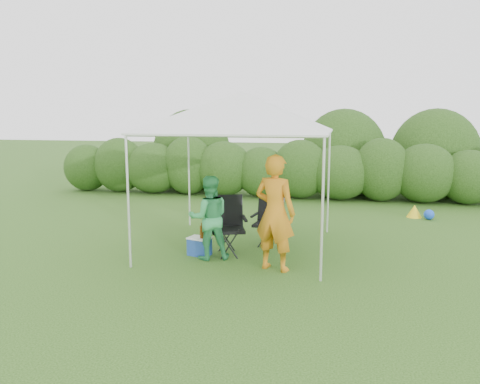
% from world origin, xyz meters
% --- Properties ---
extents(ground, '(70.00, 70.00, 0.00)m').
position_xyz_m(ground, '(0.00, 0.00, 0.00)').
color(ground, '#3A6420').
extents(hedge, '(14.17, 1.53, 1.80)m').
position_xyz_m(hedge, '(0.03, 6.00, 0.83)').
color(hedge, '#2C5019').
rests_on(hedge, ground).
extents(canopy, '(3.10, 3.10, 2.83)m').
position_xyz_m(canopy, '(0.00, 0.50, 2.46)').
color(canopy, silver).
rests_on(canopy, ground).
extents(chair_right, '(0.60, 0.55, 0.89)m').
position_xyz_m(chair_right, '(0.45, 0.84, 0.50)').
color(chair_right, black).
rests_on(chair_right, ground).
extents(chair_left, '(0.75, 0.72, 1.02)m').
position_xyz_m(chair_left, '(-0.17, 0.08, 0.58)').
color(chair_left, black).
rests_on(chair_left, ground).
extents(man, '(0.77, 0.62, 1.82)m').
position_xyz_m(man, '(0.76, -0.62, 0.91)').
color(man, orange).
rests_on(man, ground).
extents(woman, '(0.84, 0.76, 1.42)m').
position_xyz_m(woman, '(-0.40, -0.28, 0.71)').
color(woman, '#329A56').
rests_on(woman, ground).
extents(cooler, '(0.44, 0.37, 0.32)m').
position_xyz_m(cooler, '(-0.62, -0.13, 0.16)').
color(cooler, '#204395').
rests_on(cooler, ground).
extents(bottle, '(0.07, 0.07, 0.27)m').
position_xyz_m(bottle, '(-0.56, -0.17, 0.45)').
color(bottle, '#592D0C').
rests_on(bottle, cooler).
extents(lawn_toy, '(0.60, 0.50, 0.30)m').
position_xyz_m(lawn_toy, '(3.57, 3.87, 0.14)').
color(lawn_toy, yellow).
rests_on(lawn_toy, ground).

